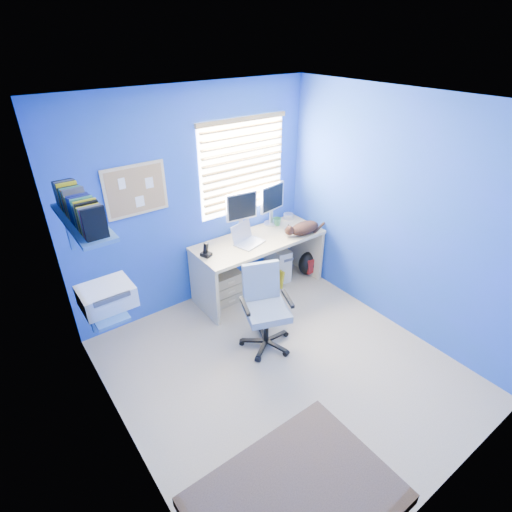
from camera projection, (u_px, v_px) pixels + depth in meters
floor at (283, 369)px, 3.98m from camera, size 3.00×3.20×0.00m
ceiling at (295, 105)px, 2.73m from camera, size 3.00×3.20×0.00m
wall_back at (195, 203)px, 4.47m from camera, size 3.00×0.01×2.50m
wall_front at (473, 378)px, 2.24m from camera, size 3.00×0.01×2.50m
wall_left at (111, 332)px, 2.58m from camera, size 0.01×3.20×2.50m
wall_right at (398, 217)px, 4.13m from camera, size 0.01×3.20×2.50m
desk at (259, 265)px, 5.00m from camera, size 1.63×0.65×0.74m
laptop at (249, 235)px, 4.65m from camera, size 0.39×0.34×0.22m
monitor_left at (241, 214)px, 4.80m from camera, size 0.41×0.17×0.54m
monitor_right at (271, 205)px, 5.04m from camera, size 0.42×0.19×0.54m
phone at (206, 249)px, 4.41m from camera, size 0.12×0.13×0.17m
mug at (277, 222)px, 5.11m from camera, size 0.10×0.09×0.10m
cd_spindle at (288, 216)px, 5.30m from camera, size 0.13×0.13×0.07m
cat at (305, 228)px, 4.90m from camera, size 0.44×0.29×0.15m
tower_pc at (278, 262)px, 5.35m from camera, size 0.27×0.47×0.45m
drawer_boxes at (226, 286)px, 4.89m from camera, size 0.35×0.28×0.41m
yellow_book at (279, 278)px, 5.20m from camera, size 0.03×0.17×0.24m
backpack at (308, 263)px, 5.43m from camera, size 0.31×0.24×0.34m
office_chair at (265, 317)px, 4.15m from camera, size 0.67×0.67×0.90m
window_blinds at (244, 167)px, 4.63m from camera, size 1.15×0.05×1.10m
corkboard at (136, 190)px, 3.97m from camera, size 0.64×0.02×0.52m
wall_shelves at (92, 254)px, 3.09m from camera, size 0.42×0.90×1.05m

